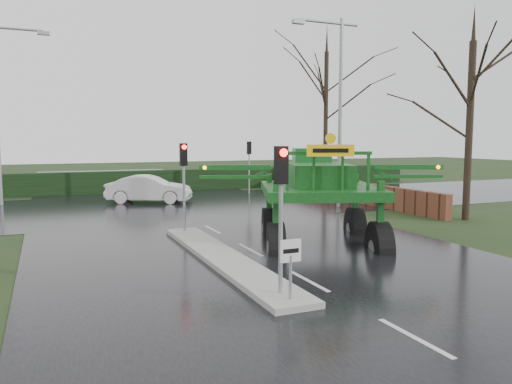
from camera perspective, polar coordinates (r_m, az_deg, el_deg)
name	(u,v)px	position (r m, az deg, el deg)	size (l,w,h in m)	color
ground	(309,282)	(13.18, 6.05, -10.18)	(140.00, 140.00, 0.00)	black
road_main	(199,223)	(22.24, -6.57, -3.49)	(14.00, 80.00, 0.02)	black
road_cross	(168,206)	(27.98, -10.05, -1.57)	(80.00, 12.00, 0.02)	black
median_island	(223,258)	(15.29, -3.79, -7.54)	(1.20, 10.00, 0.16)	gray
hedge_row	(141,181)	(35.71, -12.96, 1.20)	(44.00, 0.90, 1.50)	black
brick_wall	(331,188)	(31.92, 8.62, 0.46)	(0.40, 20.00, 1.20)	#592D1E
keep_left_sign	(291,259)	(11.03, 3.97, -7.69)	(0.50, 0.07, 1.35)	gray
traffic_signal_near	(281,188)	(11.21, 2.89, 0.48)	(0.26, 0.33, 3.52)	gray
traffic_signal_mid	(184,168)	(19.20, -8.26, 2.75)	(0.26, 0.33, 3.52)	gray
traffic_signal_far	(249,155)	(33.56, -0.80, 4.20)	(0.26, 0.33, 3.52)	gray
street_light_right	(336,95)	(27.26, 9.08, 10.85)	(3.85, 0.30, 10.00)	gray
street_light_left_far	(2,97)	(31.20, -27.06, 9.65)	(3.85, 0.30, 10.00)	gray
tree_right_near	(470,105)	(24.60, 23.30, 9.11)	(5.60, 5.60, 9.64)	black
tree_right_far	(326,100)	(37.45, 8.00, 10.32)	(7.00, 7.00, 12.05)	black
crop_sprayer	(276,181)	(16.48, 2.26, 1.21)	(8.15, 6.44, 4.83)	black
white_sedan	(149,203)	(29.57, -12.10, -1.22)	(1.67, 4.79, 1.58)	silver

